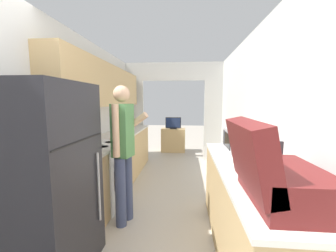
# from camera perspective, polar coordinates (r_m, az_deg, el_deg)

# --- Properties ---
(wall_left) EXTENTS (0.38, 6.86, 2.50)m
(wall_left) POSITION_cam_1_polar(r_m,az_deg,el_deg) (3.30, -22.56, 5.38)
(wall_left) COLOR silver
(wall_left) RESTS_ON ground_plane
(wall_right) EXTENTS (0.06, 6.86, 2.50)m
(wall_right) POSITION_cam_1_polar(r_m,az_deg,el_deg) (2.67, 25.74, 0.14)
(wall_right) COLOR silver
(wall_right) RESTS_ON ground_plane
(wall_far_with_doorway) EXTENTS (2.88, 0.06, 2.50)m
(wall_far_with_doorway) POSITION_cam_1_polar(r_m,az_deg,el_deg) (5.34, 1.49, 5.91)
(wall_far_with_doorway) COLOR silver
(wall_far_with_doorway) RESTS_ON ground_plane
(counter_left) EXTENTS (0.62, 3.19, 0.92)m
(counter_left) POSITION_cam_1_polar(r_m,az_deg,el_deg) (4.15, -13.12, -8.23)
(counter_left) COLOR tan
(counter_left) RESTS_ON ground_plane
(counter_right) EXTENTS (0.62, 2.12, 0.92)m
(counter_right) POSITION_cam_1_polar(r_m,az_deg,el_deg) (2.31, 21.35, -21.32)
(counter_right) COLOR tan
(counter_right) RESTS_ON ground_plane
(refrigerator) EXTENTS (0.75, 0.80, 1.69)m
(refrigerator) POSITION_cam_1_polar(r_m,az_deg,el_deg) (2.10, -31.39, -13.26)
(refrigerator) COLOR black
(refrigerator) RESTS_ON ground_plane
(range_oven) EXTENTS (0.66, 0.72, 1.06)m
(range_oven) POSITION_cam_1_polar(r_m,az_deg,el_deg) (3.27, -18.45, -12.52)
(range_oven) COLOR white
(range_oven) RESTS_ON ground_plane
(person) EXTENTS (0.55, 0.43, 1.72)m
(person) POSITION_cam_1_polar(r_m,az_deg,el_deg) (2.60, -12.35, -6.72)
(person) COLOR #384266
(person) RESTS_ON ground_plane
(suitcase) EXTENTS (0.52, 0.65, 0.51)m
(suitcase) POSITION_cam_1_polar(r_m,az_deg,el_deg) (1.46, 27.00, -11.61)
(suitcase) COLOR #5B1919
(suitcase) RESTS_ON counter_right
(microwave) EXTENTS (0.39, 0.52, 0.27)m
(microwave) POSITION_cam_1_polar(r_m,az_deg,el_deg) (2.73, 19.87, -3.69)
(microwave) COLOR #B7B7BC
(microwave) RESTS_ON counter_right
(book_stack) EXTENTS (0.26, 0.32, 0.11)m
(book_stack) POSITION_cam_1_polar(r_m,az_deg,el_deg) (2.14, 22.51, -8.77)
(book_stack) COLOR white
(book_stack) RESTS_ON counter_right
(tv_cabinet) EXTENTS (0.72, 0.42, 0.70)m
(tv_cabinet) POSITION_cam_1_polar(r_m,az_deg,el_deg) (6.28, 1.47, -3.88)
(tv_cabinet) COLOR tan
(tv_cabinet) RESTS_ON ground_plane
(television) EXTENTS (0.46, 0.16, 0.34)m
(television) POSITION_cam_1_polar(r_m,az_deg,el_deg) (6.16, 1.46, 0.78)
(television) COLOR black
(television) RESTS_ON tv_cabinet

